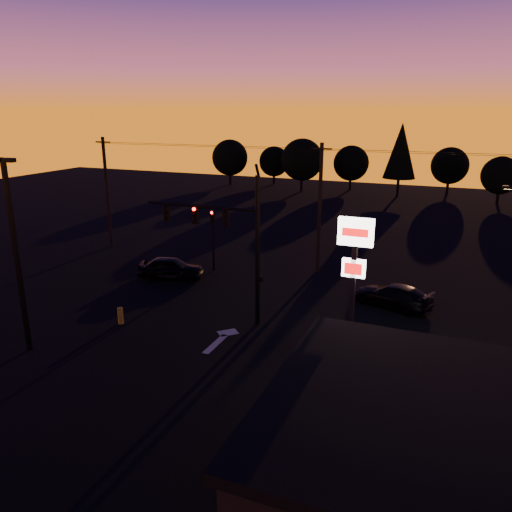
{
  "coord_description": "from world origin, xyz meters",
  "views": [
    {
      "loc": [
        10.95,
        -18.9,
        11.17
      ],
      "look_at": [
        1.0,
        5.0,
        3.5
      ],
      "focal_mm": 35.0,
      "sensor_mm": 36.0,
      "label": 1
    }
  ],
  "objects": [
    {
      "name": "tree_1",
      "position": [
        -16.0,
        53.0,
        3.43
      ],
      "size": [
        4.54,
        4.54,
        5.71
      ],
      "color": "black",
      "rests_on": "ground"
    },
    {
      "name": "power_wires",
      "position": [
        2.0,
        14.0,
        8.57
      ],
      "size": [
        36.0,
        1.22,
        0.07
      ],
      "color": "black",
      "rests_on": "ground"
    },
    {
      "name": "tree_0",
      "position": [
        -22.0,
        50.0,
        4.06
      ],
      "size": [
        5.36,
        5.36,
        6.74
      ],
      "color": "black",
      "rests_on": "ground"
    },
    {
      "name": "tree_2",
      "position": [
        -10.0,
        48.0,
        4.37
      ],
      "size": [
        5.77,
        5.78,
        7.26
      ],
      "color": "black",
      "rests_on": "ground"
    },
    {
      "name": "bollard",
      "position": [
        -5.34,
        1.22,
        0.45
      ],
      "size": [
        0.3,
        0.3,
        0.91
      ],
      "primitive_type": "cylinder",
      "color": "gold",
      "rests_on": "ground"
    },
    {
      "name": "tree_6",
      "position": [
        15.0,
        48.0,
        3.43
      ],
      "size": [
        4.54,
        4.54,
        5.71
      ],
      "color": "black",
      "rests_on": "ground"
    },
    {
      "name": "tree_3",
      "position": [
        -4.0,
        52.0,
        3.75
      ],
      "size": [
        4.95,
        4.95,
        6.22
      ],
      "color": "black",
      "rests_on": "ground"
    },
    {
      "name": "suv_parked",
      "position": [
        10.76,
        -2.89,
        0.65
      ],
      "size": [
        3.9,
        5.16,
        1.3
      ],
      "primitive_type": "imported",
      "rotation": [
        0.0,
        0.0,
        0.43
      ],
      "color": "black",
      "rests_on": "ground"
    },
    {
      "name": "ground",
      "position": [
        0.0,
        0.0,
        0.0
      ],
      "size": [
        120.0,
        120.0,
        0.0
      ],
      "primitive_type": "plane",
      "color": "black",
      "rests_on": "ground"
    },
    {
      "name": "utility_pole_0",
      "position": [
        -16.0,
        14.0,
        4.59
      ],
      "size": [
        1.4,
        0.26,
        9.0
      ],
      "color": "black",
      "rests_on": "ground"
    },
    {
      "name": "utility_pole_1",
      "position": [
        2.0,
        14.0,
        4.59
      ],
      "size": [
        1.4,
        0.26,
        9.0
      ],
      "color": "black",
      "rests_on": "ground"
    },
    {
      "name": "tree_4",
      "position": [
        3.0,
        49.0,
        5.93
      ],
      "size": [
        4.18,
        4.18,
        9.5
      ],
      "color": "black",
      "rests_on": "ground"
    },
    {
      "name": "lane_arrow",
      "position": [
        0.5,
        1.67,
        0.01
      ],
      "size": [
        1.2,
        3.1,
        0.01
      ],
      "color": "beige",
      "rests_on": "ground"
    },
    {
      "name": "pylon_sign",
      "position": [
        7.0,
        1.5,
        4.91
      ],
      "size": [
        1.5,
        0.28,
        6.8
      ],
      "color": "black",
      "rests_on": "ground"
    },
    {
      "name": "car_right",
      "position": [
        7.84,
        9.36,
        0.68
      ],
      "size": [
        5.01,
        3.31,
        1.35
      ],
      "primitive_type": "imported",
      "rotation": [
        0.0,
        0.0,
        -1.9
      ],
      "color": "black",
      "rests_on": "ground"
    },
    {
      "name": "secondary_signal",
      "position": [
        -5.0,
        11.49,
        2.86
      ],
      "size": [
        0.3,
        0.31,
        4.35
      ],
      "color": "black",
      "rests_on": "ground"
    },
    {
      "name": "car_left",
      "position": [
        -6.82,
        8.69,
        0.75
      ],
      "size": [
        4.74,
        2.94,
        1.51
      ],
      "primitive_type": "imported",
      "rotation": [
        0.0,
        0.0,
        1.85
      ],
      "color": "black",
      "rests_on": "ground"
    },
    {
      "name": "traffic_signal_mast",
      "position": [
        -0.1,
        3.99,
        4.94
      ],
      "size": [
        6.79,
        0.52,
        8.58
      ],
      "color": "black",
      "rests_on": "ground"
    },
    {
      "name": "parking_lot_light",
      "position": [
        -7.5,
        -3.0,
        5.27
      ],
      "size": [
        1.25,
        0.3,
        9.14
      ],
      "color": "black",
      "rests_on": "ground"
    },
    {
      "name": "tree_5",
      "position": [
        9.0,
        54.0,
        3.75
      ],
      "size": [
        4.95,
        4.95,
        6.22
      ],
      "color": "black",
      "rests_on": "ground"
    }
  ]
}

